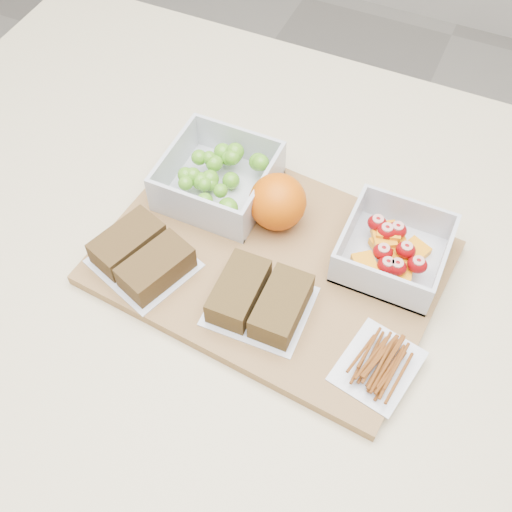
% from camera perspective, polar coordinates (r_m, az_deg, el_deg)
% --- Properties ---
extents(ground, '(4.00, 4.00, 0.00)m').
position_cam_1_polar(ground, '(1.66, -0.08, -18.81)').
color(ground, gray).
rests_on(ground, ground).
extents(counter, '(1.20, 0.90, 0.90)m').
position_cam_1_polar(counter, '(1.23, -0.10, -12.82)').
color(counter, beige).
rests_on(counter, ground).
extents(cutting_board, '(0.44, 0.34, 0.02)m').
position_cam_1_polar(cutting_board, '(0.83, 1.28, -0.58)').
color(cutting_board, olive).
rests_on(cutting_board, counter).
extents(grape_container, '(0.14, 0.14, 0.06)m').
position_cam_1_polar(grape_container, '(0.88, -3.25, 6.95)').
color(grape_container, silver).
rests_on(grape_container, cutting_board).
extents(fruit_container, '(0.13, 0.13, 0.05)m').
position_cam_1_polar(fruit_container, '(0.82, 12.05, 0.44)').
color(fruit_container, silver).
rests_on(fruit_container, cutting_board).
extents(orange, '(0.08, 0.08, 0.08)m').
position_cam_1_polar(orange, '(0.83, 1.93, 4.83)').
color(orange, '#DE5A05').
rests_on(orange, cutting_board).
extents(sandwich_bag_left, '(0.15, 0.14, 0.04)m').
position_cam_1_polar(sandwich_bag_left, '(0.81, -10.11, 0.02)').
color(sandwich_bag_left, silver).
rests_on(sandwich_bag_left, cutting_board).
extents(sandwich_bag_center, '(0.12, 0.11, 0.04)m').
position_cam_1_polar(sandwich_bag_center, '(0.77, 0.36, -3.84)').
color(sandwich_bag_center, silver).
rests_on(sandwich_bag_center, cutting_board).
extents(pretzel_bag, '(0.10, 0.11, 0.02)m').
position_cam_1_polar(pretzel_bag, '(0.75, 10.89, -9.26)').
color(pretzel_bag, silver).
rests_on(pretzel_bag, cutting_board).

